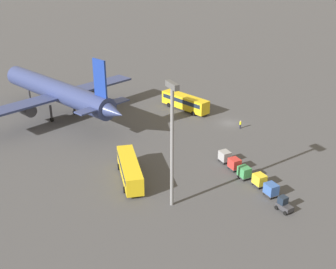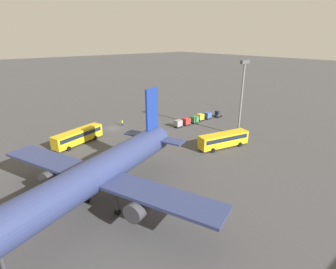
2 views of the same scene
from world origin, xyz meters
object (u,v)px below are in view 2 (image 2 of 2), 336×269
shuttle_bus_far (224,139)px  worker_person (122,123)px  cargo_cart_green (195,119)px  cargo_cart_blue (208,115)px  baggage_tug (218,114)px  cargo_cart_grey (178,123)px  airplane (92,177)px  cargo_cart_red (186,121)px  shuttle_bus_near (78,136)px  cargo_cart_yellow (200,117)px

shuttle_bus_far → worker_person: shuttle_bus_far is taller
cargo_cart_green → cargo_cart_blue: bearing=-175.3°
baggage_tug → cargo_cart_grey: 16.35m
airplane → cargo_cart_grey: size_ratio=20.39×
cargo_cart_grey → cargo_cart_red: bearing=178.8°
airplane → cargo_cart_grey: 40.94m
worker_person → cargo_cart_green: (-17.65, 11.53, 0.32)m
shuttle_bus_near → cargo_cart_grey: 27.02m
shuttle_bus_far → cargo_cart_blue: size_ratio=6.11×
shuttle_bus_far → airplane: bearing=19.9°
shuttle_bus_near → cargo_cart_blue: shuttle_bus_near is taller
shuttle_bus_near → cargo_cart_green: shuttle_bus_near is taller
cargo_cart_green → cargo_cart_grey: 6.25m
baggage_tug → cargo_cart_grey: (16.34, -0.50, 0.25)m
cargo_cart_yellow → cargo_cart_red: (6.24, 0.50, 0.00)m
worker_person → cargo_cart_grey: size_ratio=0.84×
worker_person → cargo_cart_blue: size_ratio=0.84×
baggage_tug → cargo_cart_blue: baggage_tug is taller
worker_person → cargo_cart_yellow: 23.43m
worker_person → cargo_cart_grey: cargo_cart_grey is taller
baggage_tug → cargo_cart_red: (13.22, -0.44, 0.25)m
shuttle_bus_near → cargo_cart_blue: bearing=153.5°
worker_person → shuttle_bus_near: bearing=19.2°
airplane → shuttle_bus_far: (-33.20, -3.89, -3.86)m
shuttle_bus_far → cargo_cart_grey: 17.35m
shuttle_bus_near → cargo_cart_blue: size_ratio=6.33×
cargo_cart_yellow → worker_person: bearing=-27.5°
baggage_tug → cargo_cart_yellow: baggage_tug is taller
cargo_cart_green → baggage_tug: bearing=178.7°
cargo_cart_red → shuttle_bus_far: bearing=74.8°
shuttle_bus_far → cargo_cart_grey: size_ratio=6.11×
cargo_cart_yellow → cargo_cart_green: size_ratio=1.00×
shuttle_bus_near → worker_person: bearing=-178.7°
cargo_cart_blue → worker_person: bearing=-24.8°
shuttle_bus_far → cargo_cart_green: shuttle_bus_far is taller
shuttle_bus_near → baggage_tug: bearing=153.3°
airplane → cargo_cart_yellow: bearing=-174.8°
shuttle_bus_far → cargo_cart_yellow: bearing=-108.4°
shuttle_bus_near → baggage_tug: shuttle_bus_near is taller
shuttle_bus_near → worker_person: size_ratio=7.50×
cargo_cart_red → shuttle_bus_near: bearing=-11.8°
airplane → shuttle_bus_far: 33.65m
cargo_cart_yellow → cargo_cart_green: (3.12, 0.70, 0.00)m
shuttle_bus_far → cargo_cart_green: bearing=-101.4°
shuttle_bus_near → cargo_cart_grey: (-26.32, 6.07, -0.82)m
airplane → cargo_cart_grey: bearing=-169.6°
worker_person → cargo_cart_red: 18.43m
shuttle_bus_near → shuttle_bus_far: (-24.78, 23.33, -0.01)m
baggage_tug → worker_person: (27.74, -11.76, -0.07)m
worker_person → cargo_cart_grey: (-11.41, 11.26, 0.32)m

